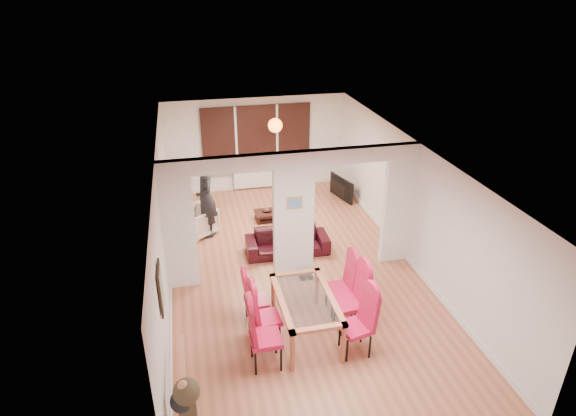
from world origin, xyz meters
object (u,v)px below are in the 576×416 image
object	(u,v)px
dining_chair_ra	(356,323)
armchair	(198,221)
dining_chair_lb	(266,314)
person	(206,198)
coffee_table	(275,215)
dining_chair_rb	(350,299)
dining_chair_la	(266,334)
dining_chair_rc	(340,285)
bowl	(267,210)
bottle	(282,206)
dining_chair_lc	(256,297)
television	(338,189)
dining_table	(306,316)
sofa	(287,242)

from	to	relation	value
dining_chair_ra	armchair	world-z (taller)	dining_chair_ra
dining_chair_lb	person	bearing A→B (deg)	93.80
dining_chair_lb	coffee_table	xyz separation A→B (m)	(1.00, 4.37, -0.44)
dining_chair_rb	coffee_table	distance (m)	4.36
dining_chair_la	armchair	bearing A→B (deg)	99.97
dining_chair_ra	dining_chair_rc	world-z (taller)	dining_chair_ra
armchair	coffee_table	size ratio (longest dim) A/B	0.75
dining_chair_lb	coffee_table	distance (m)	4.50
bowl	bottle	bearing A→B (deg)	-14.88
dining_chair_ra	armchair	distance (m)	5.09
dining_chair_lc	bowl	world-z (taller)	dining_chair_lc
television	bowl	world-z (taller)	television
dining_chair_ra	bottle	size ratio (longest dim) A/B	3.95
dining_table	person	bearing A→B (deg)	108.98
dining_chair_ra	bowl	world-z (taller)	dining_chair_ra
dining_chair_rb	bottle	xyz separation A→B (m)	(-0.27, 4.24, -0.22)
sofa	coffee_table	distance (m)	1.63
dining_chair_rc	sofa	size ratio (longest dim) A/B	0.62
dining_chair_rb	dining_chair_ra	bearing A→B (deg)	-106.57
sofa	bottle	size ratio (longest dim) A/B	6.22
television	bowl	size ratio (longest dim) A/B	4.57
armchair	dining_chair_la	bearing A→B (deg)	-25.34
television	bottle	xyz separation A→B (m)	(-1.73, -0.89, 0.07)
coffee_table	bottle	xyz separation A→B (m)	(0.18, -0.07, 0.26)
coffee_table	dining_chair_rb	bearing A→B (deg)	-84.03
dining_chair_lb	coffee_table	world-z (taller)	dining_chair_lb
dining_table	dining_chair_rc	world-z (taller)	dining_chair_rc
dining_chair_lb	bottle	xyz separation A→B (m)	(1.18, 4.30, -0.18)
dining_chair_la	person	world-z (taller)	person
dining_chair_la	sofa	bearing A→B (deg)	71.75
dining_table	dining_chair_rc	bearing A→B (deg)	32.97
person	bowl	xyz separation A→B (m)	(1.49, 0.44, -0.69)
sofa	armchair	distance (m)	2.27
bottle	sofa	bearing A→B (deg)	-98.13
dining_chair_rb	bottle	size ratio (longest dim) A/B	4.06
dining_table	dining_chair_lb	world-z (taller)	dining_chair_lb
dining_chair_ra	dining_chair_rc	bearing A→B (deg)	72.18
dining_chair_lc	dining_chair_ra	bearing A→B (deg)	-38.74
dining_chair_rb	dining_table	bearing A→B (deg)	175.54
person	dining_chair_lb	bearing A→B (deg)	2.31
dining_chair_la	person	xyz separation A→B (m)	(-0.57, 4.46, 0.36)
dining_chair_lc	armchair	size ratio (longest dim) A/B	1.37
dining_chair_rb	coffee_table	world-z (taller)	dining_chair_rb
dining_chair_ra	dining_chair_rb	size ratio (longest dim) A/B	0.97
dining_table	bottle	bearing A→B (deg)	83.18
dining_chair_lb	sofa	xyz separation A→B (m)	(0.96, 2.74, -0.29)
television	bottle	bearing A→B (deg)	102.20
armchair	person	xyz separation A→B (m)	(0.23, -0.06, 0.61)
dining_chair_lc	bowl	xyz separation A→B (m)	(0.89, 3.84, -0.25)
dining_chair_lb	dining_chair_lc	xyz separation A→B (m)	(-0.07, 0.55, -0.05)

